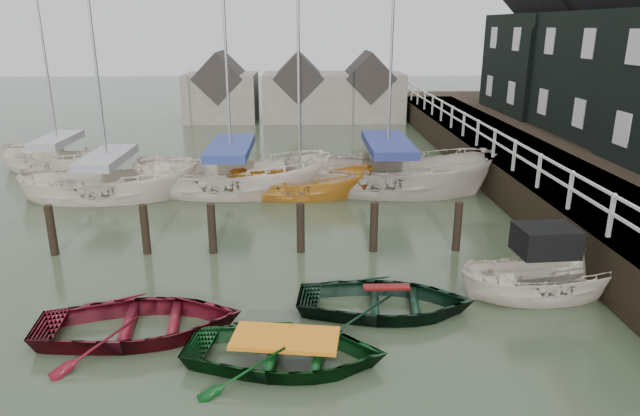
{
  "coord_description": "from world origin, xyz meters",
  "views": [
    {
      "loc": [
        1.31,
        -11.59,
        5.96
      ],
      "look_at": [
        1.72,
        2.58,
        1.4
      ],
      "focal_mm": 32.0,
      "sensor_mm": 36.0,
      "label": 1
    }
  ],
  "objects_px": {
    "sailboat_c": "(300,195)",
    "rowboat_dkgreen": "(386,312)",
    "motorboat": "(543,291)",
    "sailboat_d": "(386,189)",
    "sailboat_a": "(111,196)",
    "sailboat_b": "(233,191)",
    "rowboat_red": "(142,335)",
    "rowboat_green": "(286,363)",
    "sailboat_e": "(61,170)"
  },
  "relations": [
    {
      "from": "sailboat_c",
      "to": "rowboat_dkgreen",
      "type": "bearing_deg",
      "value": -164.91
    },
    {
      "from": "rowboat_dkgreen",
      "to": "motorboat",
      "type": "xyz_separation_m",
      "value": [
        3.74,
        0.7,
        0.11
      ]
    },
    {
      "from": "sailboat_d",
      "to": "sailboat_c",
      "type": "bearing_deg",
      "value": 108.95
    },
    {
      "from": "motorboat",
      "to": "sailboat_a",
      "type": "xyz_separation_m",
      "value": [
        -12.49,
        8.19,
        -0.04
      ]
    },
    {
      "from": "sailboat_b",
      "to": "sailboat_d",
      "type": "distance_m",
      "value": 5.78
    },
    {
      "from": "rowboat_red",
      "to": "rowboat_green",
      "type": "distance_m",
      "value": 3.15
    },
    {
      "from": "rowboat_dkgreen",
      "to": "rowboat_red",
      "type": "bearing_deg",
      "value": 104.92
    },
    {
      "from": "motorboat",
      "to": "sailboat_b",
      "type": "xyz_separation_m",
      "value": [
        -8.17,
        8.77,
        -0.05
      ]
    },
    {
      "from": "rowboat_green",
      "to": "motorboat",
      "type": "bearing_deg",
      "value": -57.94
    },
    {
      "from": "sailboat_c",
      "to": "rowboat_red",
      "type": "bearing_deg",
      "value": 165.29
    },
    {
      "from": "rowboat_red",
      "to": "motorboat",
      "type": "xyz_separation_m",
      "value": [
        8.8,
        1.52,
        0.11
      ]
    },
    {
      "from": "rowboat_green",
      "to": "sailboat_e",
      "type": "xyz_separation_m",
      "value": [
        -10.02,
        14.8,
        0.07
      ]
    },
    {
      "from": "sailboat_b",
      "to": "motorboat",
      "type": "bearing_deg",
      "value": -131.77
    },
    {
      "from": "rowboat_green",
      "to": "sailboat_b",
      "type": "height_order",
      "value": "sailboat_b"
    },
    {
      "from": "motorboat",
      "to": "sailboat_b",
      "type": "height_order",
      "value": "sailboat_b"
    },
    {
      "from": "motorboat",
      "to": "sailboat_d",
      "type": "distance_m",
      "value": 9.13
    },
    {
      "from": "sailboat_b",
      "to": "sailboat_d",
      "type": "height_order",
      "value": "sailboat_d"
    },
    {
      "from": "rowboat_green",
      "to": "sailboat_c",
      "type": "bearing_deg",
      "value": 6.84
    },
    {
      "from": "sailboat_a",
      "to": "rowboat_green",
      "type": "bearing_deg",
      "value": -151.34
    },
    {
      "from": "motorboat",
      "to": "sailboat_a",
      "type": "distance_m",
      "value": 14.93
    },
    {
      "from": "sailboat_a",
      "to": "sailboat_c",
      "type": "distance_m",
      "value": 6.84
    },
    {
      "from": "rowboat_red",
      "to": "rowboat_green",
      "type": "bearing_deg",
      "value": -117.36
    },
    {
      "from": "sailboat_b",
      "to": "rowboat_red",
      "type": "bearing_deg",
      "value": -178.23
    },
    {
      "from": "sailboat_e",
      "to": "sailboat_b",
      "type": "bearing_deg",
      "value": -93.45
    },
    {
      "from": "rowboat_red",
      "to": "sailboat_e",
      "type": "bearing_deg",
      "value": 20.6
    },
    {
      "from": "rowboat_red",
      "to": "motorboat",
      "type": "relative_size",
      "value": 0.99
    },
    {
      "from": "sailboat_b",
      "to": "sailboat_c",
      "type": "bearing_deg",
      "value": -95.44
    },
    {
      "from": "rowboat_red",
      "to": "sailboat_b",
      "type": "distance_m",
      "value": 10.31
    },
    {
      "from": "motorboat",
      "to": "sailboat_b",
      "type": "distance_m",
      "value": 11.99
    },
    {
      "from": "sailboat_e",
      "to": "rowboat_red",
      "type": "bearing_deg",
      "value": -132.3
    },
    {
      "from": "sailboat_d",
      "to": "sailboat_b",
      "type": "bearing_deg",
      "value": 100.33
    },
    {
      "from": "rowboat_dkgreen",
      "to": "sailboat_c",
      "type": "relative_size",
      "value": 0.35
    },
    {
      "from": "sailboat_b",
      "to": "sailboat_c",
      "type": "height_order",
      "value": "sailboat_b"
    },
    {
      "from": "sailboat_c",
      "to": "sailboat_d",
      "type": "relative_size",
      "value": 0.82
    },
    {
      "from": "rowboat_dkgreen",
      "to": "sailboat_a",
      "type": "xyz_separation_m",
      "value": [
        -8.75,
        8.89,
        0.06
      ]
    },
    {
      "from": "rowboat_dkgreen",
      "to": "sailboat_c",
      "type": "height_order",
      "value": "sailboat_c"
    },
    {
      "from": "motorboat",
      "to": "sailboat_b",
      "type": "relative_size",
      "value": 0.34
    },
    {
      "from": "rowboat_red",
      "to": "rowboat_dkgreen",
      "type": "xyz_separation_m",
      "value": [
        5.06,
        0.82,
        0.0
      ]
    },
    {
      "from": "sailboat_d",
      "to": "sailboat_e",
      "type": "xyz_separation_m",
      "value": [
        -13.48,
        3.36,
        0.01
      ]
    },
    {
      "from": "sailboat_a",
      "to": "sailboat_d",
      "type": "bearing_deg",
      "value": -89.33
    },
    {
      "from": "sailboat_b",
      "to": "sailboat_d",
      "type": "relative_size",
      "value": 0.9
    },
    {
      "from": "sailboat_a",
      "to": "sailboat_b",
      "type": "distance_m",
      "value": 4.36
    },
    {
      "from": "rowboat_dkgreen",
      "to": "sailboat_b",
      "type": "distance_m",
      "value": 10.45
    },
    {
      "from": "rowboat_red",
      "to": "sailboat_e",
      "type": "distance_m",
      "value": 15.41
    },
    {
      "from": "sailboat_a",
      "to": "sailboat_b",
      "type": "height_order",
      "value": "sailboat_a"
    },
    {
      "from": "rowboat_red",
      "to": "rowboat_dkgreen",
      "type": "relative_size",
      "value": 1.06
    },
    {
      "from": "sailboat_b",
      "to": "sailboat_e",
      "type": "bearing_deg",
      "value": 71.44
    },
    {
      "from": "sailboat_a",
      "to": "sailboat_b",
      "type": "relative_size",
      "value": 0.99
    },
    {
      "from": "sailboat_c",
      "to": "sailboat_e",
      "type": "bearing_deg",
      "value": 72.33
    },
    {
      "from": "sailboat_a",
      "to": "sailboat_c",
      "type": "relative_size",
      "value": 1.08
    }
  ]
}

